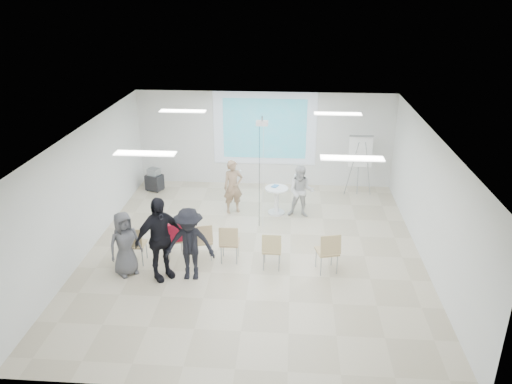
# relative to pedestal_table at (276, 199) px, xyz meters

# --- Properties ---
(floor) EXTENTS (8.00, 9.00, 0.10)m
(floor) POSITION_rel_pedestal_table_xyz_m (-0.47, -2.26, -0.50)
(floor) COLOR beige
(floor) RESTS_ON ground
(ceiling) EXTENTS (8.00, 9.00, 0.10)m
(ceiling) POSITION_rel_pedestal_table_xyz_m (-0.47, -2.26, 2.60)
(ceiling) COLOR white
(ceiling) RESTS_ON wall_back
(wall_back) EXTENTS (8.00, 0.10, 3.00)m
(wall_back) POSITION_rel_pedestal_table_xyz_m (-0.47, 2.29, 1.05)
(wall_back) COLOR silver
(wall_back) RESTS_ON floor
(wall_left) EXTENTS (0.10, 9.00, 3.00)m
(wall_left) POSITION_rel_pedestal_table_xyz_m (-4.52, -2.26, 1.05)
(wall_left) COLOR silver
(wall_left) RESTS_ON floor
(wall_right) EXTENTS (0.10, 9.00, 3.00)m
(wall_right) POSITION_rel_pedestal_table_xyz_m (3.58, -2.26, 1.05)
(wall_right) COLOR silver
(wall_right) RESTS_ON floor
(projection_halo) EXTENTS (3.20, 0.01, 2.30)m
(projection_halo) POSITION_rel_pedestal_table_xyz_m (-0.47, 2.23, 1.40)
(projection_halo) COLOR silver
(projection_halo) RESTS_ON wall_back
(projection_image) EXTENTS (2.60, 0.01, 1.90)m
(projection_image) POSITION_rel_pedestal_table_xyz_m (-0.47, 2.21, 1.40)
(projection_image) COLOR #36A7BA
(projection_image) RESTS_ON wall_back
(pedestal_table) EXTENTS (0.86, 0.86, 0.80)m
(pedestal_table) POSITION_rel_pedestal_table_xyz_m (0.00, 0.00, 0.00)
(pedestal_table) COLOR silver
(pedestal_table) RESTS_ON floor
(player_left) EXTENTS (0.75, 0.65, 1.74)m
(player_left) POSITION_rel_pedestal_table_xyz_m (-1.22, 0.03, 0.43)
(player_left) COLOR #9F7E61
(player_left) RESTS_ON floor
(player_right) EXTENTS (0.85, 0.71, 1.64)m
(player_right) POSITION_rel_pedestal_table_xyz_m (0.68, -0.13, 0.38)
(player_right) COLOR silver
(player_right) RESTS_ON floor
(controller_left) EXTENTS (0.09, 0.14, 0.04)m
(controller_left) POSITION_rel_pedestal_table_xyz_m (-1.04, 0.28, 0.70)
(controller_left) COLOR silver
(controller_left) RESTS_ON player_left
(controller_right) EXTENTS (0.05, 0.13, 0.04)m
(controller_right) POSITION_rel_pedestal_table_xyz_m (0.50, 0.12, 0.66)
(controller_right) COLOR silver
(controller_right) RESTS_ON player_right
(chair_far_left) EXTENTS (0.45, 0.48, 0.95)m
(chair_far_left) POSITION_rel_pedestal_table_xyz_m (-3.14, -3.00, 0.11)
(chair_far_left) COLOR tan
(chair_far_left) RESTS_ON floor
(chair_left_mid) EXTENTS (0.54, 0.55, 0.88)m
(chair_left_mid) POSITION_rel_pedestal_table_xyz_m (-2.29, -2.63, 0.07)
(chair_left_mid) COLOR tan
(chair_left_mid) RESTS_ON floor
(chair_left_inner) EXTENTS (0.55, 0.58, 0.94)m
(chair_left_inner) POSITION_rel_pedestal_table_xyz_m (-1.62, -2.70, 0.11)
(chair_left_inner) COLOR tan
(chair_left_inner) RESTS_ON floor
(chair_center) EXTENTS (0.45, 0.48, 0.94)m
(chair_center) POSITION_rel_pedestal_table_xyz_m (-0.99, -2.76, 0.11)
(chair_center) COLOR tan
(chair_center) RESTS_ON floor
(chair_right_inner) EXTENTS (0.44, 0.47, 0.92)m
(chair_right_inner) POSITION_rel_pedestal_table_xyz_m (-0.00, -2.99, 0.10)
(chair_right_inner) COLOR tan
(chair_right_inner) RESTS_ON floor
(chair_right_far) EXTENTS (0.58, 0.60, 0.99)m
(chair_right_far) POSITION_rel_pedestal_table_xyz_m (1.26, -3.05, 0.14)
(chair_right_far) COLOR tan
(chair_right_far) RESTS_ON floor
(red_jacket) EXTENTS (0.48, 0.26, 0.45)m
(red_jacket) POSITION_rel_pedestal_table_xyz_m (-2.32, -2.78, 0.27)
(red_jacket) COLOR maroon
(red_jacket) RESTS_ON chair_left_mid
(laptop) EXTENTS (0.40, 0.34, 0.03)m
(laptop) POSITION_rel_pedestal_table_xyz_m (-1.64, -2.60, 0.06)
(laptop) COLOR black
(laptop) RESTS_ON chair_left_inner
(audience_left) EXTENTS (1.46, 1.43, 2.20)m
(audience_left) POSITION_rel_pedestal_table_xyz_m (-2.41, -3.51, 0.65)
(audience_left) COLOR black
(audience_left) RESTS_ON floor
(audience_mid) EXTENTS (1.25, 0.70, 1.90)m
(audience_mid) POSITION_rel_pedestal_table_xyz_m (-1.76, -3.49, 0.50)
(audience_mid) COLOR black
(audience_mid) RESTS_ON floor
(audience_outer) EXTENTS (0.97, 0.95, 1.67)m
(audience_outer) POSITION_rel_pedestal_table_xyz_m (-3.22, -3.41, 0.39)
(audience_outer) COLOR #5B5A60
(audience_outer) RESTS_ON floor
(flipchart_easel) EXTENTS (0.82, 0.62, 1.90)m
(flipchart_easel) POSITION_rel_pedestal_table_xyz_m (2.44, 1.53, 0.96)
(flipchart_easel) COLOR gray
(flipchart_easel) RESTS_ON floor
(av_cart) EXTENTS (0.59, 0.53, 0.72)m
(av_cart) POSITION_rel_pedestal_table_xyz_m (-3.88, 1.44, -0.11)
(av_cart) COLOR black
(av_cart) RESTS_ON floor
(ceiling_projector) EXTENTS (0.30, 0.25, 3.00)m
(ceiling_projector) POSITION_rel_pedestal_table_xyz_m (-0.37, -0.76, 2.24)
(ceiling_projector) COLOR white
(ceiling_projector) RESTS_ON ceiling
(fluor_panel_nw) EXTENTS (1.20, 0.30, 0.02)m
(fluor_panel_nw) POSITION_rel_pedestal_table_xyz_m (-2.47, -0.26, 2.52)
(fluor_panel_nw) COLOR white
(fluor_panel_nw) RESTS_ON ceiling
(fluor_panel_ne) EXTENTS (1.20, 0.30, 0.02)m
(fluor_panel_ne) POSITION_rel_pedestal_table_xyz_m (1.53, -0.26, 2.52)
(fluor_panel_ne) COLOR white
(fluor_panel_ne) RESTS_ON ceiling
(fluor_panel_sw) EXTENTS (1.20, 0.30, 0.02)m
(fluor_panel_sw) POSITION_rel_pedestal_table_xyz_m (-2.47, -3.76, 2.52)
(fluor_panel_sw) COLOR white
(fluor_panel_sw) RESTS_ON ceiling
(fluor_panel_se) EXTENTS (1.20, 0.30, 0.02)m
(fluor_panel_se) POSITION_rel_pedestal_table_xyz_m (1.53, -3.76, 2.52)
(fluor_panel_se) COLOR white
(fluor_panel_se) RESTS_ON ceiling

